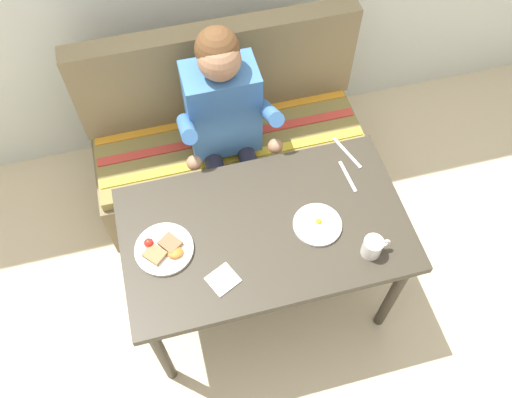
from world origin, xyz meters
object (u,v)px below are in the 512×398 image
object	(u,v)px
coffee_mug	(373,247)
knife	(347,153)
plate_eggs	(317,224)
person	(226,122)
couch	(228,146)
plate_breakfast	(164,249)
fork	(348,176)
napkin	(223,280)
table	(265,237)

from	to	relation	value
coffee_mug	knife	bearing A→B (deg)	81.31
plate_eggs	coffee_mug	distance (m)	0.25
person	plate_eggs	distance (m)	0.68
person	coffee_mug	size ratio (longest dim) A/B	10.27
couch	plate_breakfast	xyz separation A→B (m)	(-0.42, -0.77, 0.41)
fork	couch	bearing A→B (deg)	120.12
napkin	knife	size ratio (longest dim) A/B	0.55
plate_eggs	fork	world-z (taller)	plate_eggs
person	plate_breakfast	bearing A→B (deg)	-123.48
person	knife	size ratio (longest dim) A/B	6.06
plate_breakfast	knife	distance (m)	0.93
coffee_mug	fork	size ratio (longest dim) A/B	0.69
couch	fork	distance (m)	0.84
plate_breakfast	coffee_mug	size ratio (longest dim) A/B	2.03
person	fork	distance (m)	0.63
napkin	fork	world-z (taller)	napkin
napkin	couch	bearing A→B (deg)	76.88
fork	knife	bearing A→B (deg)	67.22
couch	coffee_mug	xyz separation A→B (m)	(0.38, -0.98, 0.45)
table	plate_eggs	xyz separation A→B (m)	(0.21, -0.05, 0.09)
napkin	fork	size ratio (longest dim) A/B	0.65
plate_eggs	knife	world-z (taller)	plate_eggs
table	fork	distance (m)	0.46
table	coffee_mug	size ratio (longest dim) A/B	10.17
plate_breakfast	plate_eggs	distance (m)	0.64
couch	plate_breakfast	bearing A→B (deg)	-118.98
person	knife	bearing A→B (deg)	-32.05
plate_breakfast	plate_eggs	size ratio (longest dim) A/B	1.17
table	plate_breakfast	world-z (taller)	plate_breakfast
couch	plate_eggs	size ratio (longest dim) A/B	7.07
table	plate_eggs	size ratio (longest dim) A/B	5.89
plate_breakfast	fork	distance (m)	0.86
napkin	coffee_mug	bearing A→B (deg)	-2.94
couch	plate_eggs	world-z (taller)	couch
table	plate_breakfast	size ratio (longest dim) A/B	5.02
plate_breakfast	napkin	bearing A→B (deg)	-42.39
plate_eggs	coffee_mug	world-z (taller)	coffee_mug
couch	napkin	bearing A→B (deg)	-103.12
knife	person	bearing A→B (deg)	129.68
coffee_mug	fork	distance (m)	0.38
fork	coffee_mug	bearing A→B (deg)	-99.73
table	couch	bearing A→B (deg)	90.00
plate_eggs	fork	size ratio (longest dim) A/B	1.20
couch	person	world-z (taller)	person
couch	person	xyz separation A→B (m)	(-0.03, -0.17, 0.41)
plate_breakfast	coffee_mug	world-z (taller)	coffee_mug
napkin	fork	distance (m)	0.73
coffee_mug	knife	distance (m)	0.51
plate_breakfast	plate_eggs	bearing A→B (deg)	-4.02
couch	knife	distance (m)	0.78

